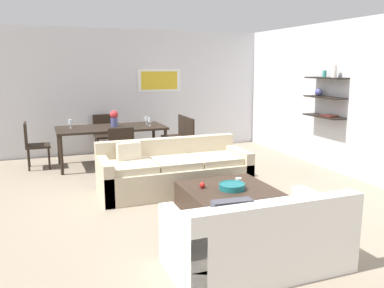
% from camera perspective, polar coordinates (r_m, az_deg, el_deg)
% --- Properties ---
extents(ground_plane, '(18.00, 18.00, 0.00)m').
position_cam_1_polar(ground_plane, '(6.03, -0.29, -7.42)').
color(ground_plane, gray).
extents(back_wall_unit, '(8.40, 0.09, 2.70)m').
position_cam_1_polar(back_wall_unit, '(9.20, -6.31, 7.55)').
color(back_wall_unit, silver).
rests_on(back_wall_unit, ground).
extents(right_wall_shelf_unit, '(0.34, 8.20, 2.70)m').
position_cam_1_polar(right_wall_shelf_unit, '(7.82, 19.44, 6.34)').
color(right_wall_shelf_unit, silver).
rests_on(right_wall_shelf_unit, ground).
extents(sofa_beige, '(2.29, 0.90, 0.78)m').
position_cam_1_polar(sofa_beige, '(6.21, -2.64, -4.09)').
color(sofa_beige, beige).
rests_on(sofa_beige, ground).
extents(loveseat_white, '(1.69, 0.90, 0.78)m').
position_cam_1_polar(loveseat_white, '(3.97, 9.36, -13.28)').
color(loveseat_white, white).
rests_on(loveseat_white, ground).
extents(coffee_table, '(1.11, 1.07, 0.38)m').
position_cam_1_polar(coffee_table, '(5.23, 5.19, -8.23)').
color(coffee_table, '#38281E').
rests_on(coffee_table, ground).
extents(decorative_bowl, '(0.34, 0.34, 0.08)m').
position_cam_1_polar(decorative_bowl, '(5.10, 5.73, -6.00)').
color(decorative_bowl, '#19666B').
rests_on(decorative_bowl, coffee_table).
extents(candle_jar, '(0.08, 0.08, 0.09)m').
position_cam_1_polar(candle_jar, '(5.33, 6.65, -5.28)').
color(candle_jar, silver).
rests_on(candle_jar, coffee_table).
extents(apple_on_coffee_table, '(0.08, 0.08, 0.08)m').
position_cam_1_polar(apple_on_coffee_table, '(5.13, 1.49, -5.90)').
color(apple_on_coffee_table, red).
rests_on(apple_on_coffee_table, coffee_table).
extents(dining_table, '(2.05, 0.99, 0.75)m').
position_cam_1_polar(dining_table, '(7.90, -11.46, 1.96)').
color(dining_table, black).
rests_on(dining_table, ground).
extents(dining_chair_right_far, '(0.44, 0.44, 0.88)m').
position_cam_1_polar(dining_chair_right_far, '(8.49, -2.09, 1.55)').
color(dining_chair_right_far, black).
rests_on(dining_chair_right_far, ground).
extents(dining_chair_head, '(0.44, 0.44, 0.88)m').
position_cam_1_polar(dining_chair_head, '(8.81, -12.39, 1.65)').
color(dining_chair_head, black).
rests_on(dining_chair_head, ground).
extents(dining_chair_right_near, '(0.44, 0.44, 0.88)m').
position_cam_1_polar(dining_chair_right_near, '(8.08, -1.08, 1.05)').
color(dining_chair_right_near, black).
rests_on(dining_chair_right_near, ground).
extents(dining_chair_left_far, '(0.44, 0.44, 0.88)m').
position_cam_1_polar(dining_chair_left_far, '(8.06, -21.77, 0.22)').
color(dining_chair_left_far, black).
rests_on(dining_chair_left_far, ground).
extents(dining_chair_foot, '(0.44, 0.44, 0.88)m').
position_cam_1_polar(dining_chair_foot, '(7.06, -10.19, -0.60)').
color(dining_chair_foot, black).
rests_on(dining_chair_foot, ground).
extents(wine_glass_right_far, '(0.07, 0.07, 0.16)m').
position_cam_1_polar(wine_glass_right_far, '(8.15, -6.51, 3.61)').
color(wine_glass_right_far, silver).
rests_on(wine_glass_right_far, dining_table).
extents(wine_glass_left_far, '(0.07, 0.07, 0.17)m').
position_cam_1_polar(wine_glass_left_far, '(7.92, -16.95, 3.00)').
color(wine_glass_left_far, silver).
rests_on(wine_glass_left_far, dining_table).
extents(wine_glass_right_near, '(0.07, 0.07, 0.16)m').
position_cam_1_polar(wine_glass_right_near, '(7.91, -6.06, 3.37)').
color(wine_glass_right_near, silver).
rests_on(wine_glass_right_near, dining_table).
extents(centerpiece_vase, '(0.16, 0.16, 0.32)m').
position_cam_1_polar(centerpiece_vase, '(7.91, -11.07, 3.69)').
color(centerpiece_vase, '#4C518C').
rests_on(centerpiece_vase, dining_table).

